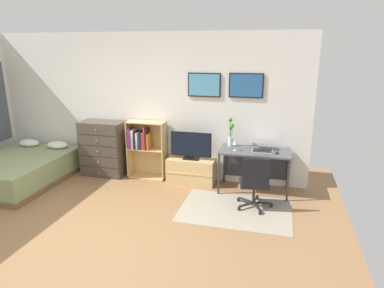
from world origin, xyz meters
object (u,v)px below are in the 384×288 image
(wine_glass, at_px, (235,143))
(dresser, at_px, (103,148))
(television, at_px, (191,146))
(laptop, at_px, (263,147))
(bookshelf, at_px, (144,145))
(desk, at_px, (255,157))
(tv_stand, at_px, (191,171))
(bamboo_vase, at_px, (231,134))
(bed, at_px, (20,170))
(computer_mouse, at_px, (277,153))
(office_chair, at_px, (255,182))

(wine_glass, bearing_deg, dresser, 176.11)
(television, distance_m, laptop, 1.27)
(bookshelf, relative_size, desk, 0.92)
(tv_stand, relative_size, bamboo_vase, 1.70)
(bookshelf, height_order, wine_glass, bookshelf)
(desk, height_order, bamboo_vase, bamboo_vase)
(desk, bearing_deg, bed, -169.75)
(bed, relative_size, computer_mouse, 19.16)
(office_chair, relative_size, computer_mouse, 8.27)
(laptop, bearing_deg, office_chair, -93.50)
(bed, height_order, tv_stand, bed)
(bed, xyz_separation_m, bamboo_vase, (3.78, 0.86, 0.71))
(bookshelf, relative_size, laptop, 2.96)
(bamboo_vase, bearing_deg, computer_mouse, -17.22)
(laptop, height_order, wine_glass, wine_glass)
(desk, bearing_deg, bamboo_vase, 168.44)
(dresser, height_order, bookshelf, bookshelf)
(bookshelf, relative_size, computer_mouse, 10.55)
(office_chair, height_order, bamboo_vase, bamboo_vase)
(laptop, distance_m, wine_glass, 0.48)
(computer_mouse, bearing_deg, dresser, 177.07)
(laptop, distance_m, bamboo_vase, 0.60)
(television, bearing_deg, laptop, -1.14)
(tv_stand, height_order, wine_glass, wine_glass)
(dresser, height_order, desk, dresser)
(television, height_order, office_chair, television)
(bed, distance_m, desk, 4.31)
(desk, bearing_deg, television, 179.89)
(wine_glass, bearing_deg, bamboo_vase, 113.64)
(bed, height_order, bookshelf, bookshelf)
(television, height_order, bamboo_vase, bamboo_vase)
(office_chair, bearing_deg, computer_mouse, 56.34)
(bookshelf, bearing_deg, dresser, -175.47)
(bed, height_order, dresser, dresser)
(desk, bearing_deg, dresser, 179.81)
(television, bearing_deg, bed, -166.01)
(desk, distance_m, office_chair, 0.80)
(bed, relative_size, bamboo_vase, 3.90)
(television, relative_size, office_chair, 0.87)
(bookshelf, height_order, bamboo_vase, bamboo_vase)
(bookshelf, xyz_separation_m, tv_stand, (0.95, -0.05, -0.41))
(tv_stand, distance_m, television, 0.48)
(dresser, distance_m, bamboo_vase, 2.51)
(office_chair, bearing_deg, bookshelf, 149.85)
(dresser, bearing_deg, bed, -149.41)
(television, relative_size, bamboo_vase, 1.46)
(laptop, relative_size, computer_mouse, 3.56)
(bookshelf, height_order, laptop, bookshelf)
(wine_glass, bearing_deg, bookshelf, 172.23)
(bed, bearing_deg, bamboo_vase, 12.07)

